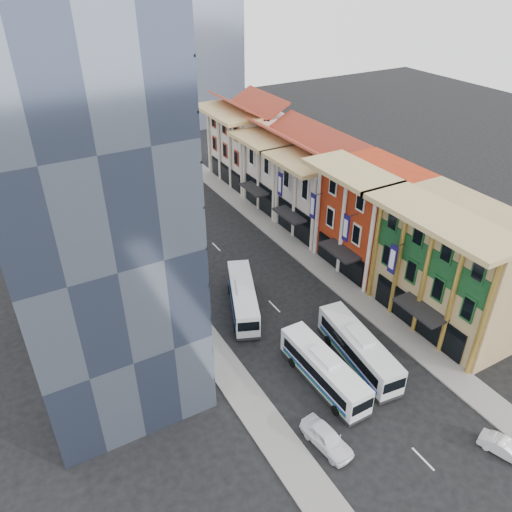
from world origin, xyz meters
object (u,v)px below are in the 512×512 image
sedan_left (327,438)px  sedan_right (505,448)px  bus_right (359,348)px  bus_left_near (324,369)px  office_tower (71,195)px  shophouse_tan (456,268)px  bus_left_far (243,297)px

sedan_left → sedan_right: size_ratio=1.26×
bus_right → sedan_left: bus_right is taller
sedan_right → bus_left_near: bearing=101.7°
office_tower → sedan_left: 27.48m
shophouse_tan → office_tower: (-31.00, 14.00, 9.00)m
bus_left_far → sedan_right: size_ratio=2.77×
bus_left_far → sedan_left: (-2.37, -17.60, -0.84)m
bus_left_near → bus_left_far: (-1.11, 12.35, 0.01)m
bus_left_near → bus_right: size_ratio=0.96×
bus_right → sedan_left: size_ratio=2.27×
office_tower → sedan_right: 38.38m
office_tower → sedan_right: (22.50, -27.56, -14.40)m
shophouse_tan → bus_right: (-11.80, -0.71, -4.33)m
shophouse_tan → sedan_right: (-8.50, -13.56, -5.40)m
shophouse_tan → sedan_right: size_ratio=3.84×
bus_right → sedan_right: (3.30, -12.85, -1.06)m
office_tower → bus_left_far: (13.89, -2.90, -13.38)m
bus_left_far → bus_left_near: bearing=-62.8°
bus_right → sedan_right: size_ratio=2.85×
bus_left_far → bus_right: (5.31, -11.81, 0.05)m
bus_left_near → bus_right: 4.24m
shophouse_tan → bus_left_near: size_ratio=1.40×
shophouse_tan → bus_left_near: 16.64m
shophouse_tan → bus_right: 12.59m
sedan_left → bus_right: bearing=30.2°
bus_right → sedan_right: 13.31m
office_tower → bus_left_far: office_tower is taller
bus_left_far → bus_right: size_ratio=0.97×
shophouse_tan → sedan_left: (-19.48, -6.49, -5.22)m
shophouse_tan → bus_left_far: shophouse_tan is taller
bus_left_far → sedan_left: bearing=-75.6°
office_tower → shophouse_tan: bearing=-24.3°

